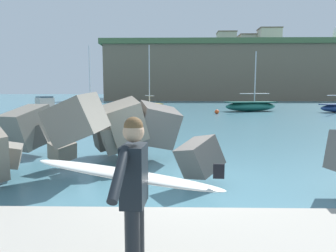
{
  "coord_description": "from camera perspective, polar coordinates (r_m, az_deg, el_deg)",
  "views": [
    {
      "loc": [
        -0.11,
        -6.82,
        2.26
      ],
      "look_at": [
        -0.25,
        0.5,
        1.4
      ],
      "focal_mm": 31.96,
      "sensor_mm": 36.0,
      "label": 1
    }
  ],
  "objects": [
    {
      "name": "boat_mid_centre",
      "position": [
        36.73,
        -3.76,
        3.9
      ],
      "size": [
        4.13,
        5.88,
        7.66
      ],
      "color": "#EAC64C",
      "rests_on": "ground"
    },
    {
      "name": "mooring_buoy_middle",
      "position": [
        29.77,
        9.29,
        2.7
      ],
      "size": [
        0.44,
        0.44,
        0.44
      ],
      "color": "#E54C1E",
      "rests_on": "ground"
    },
    {
      "name": "headland_bluff",
      "position": [
        89.73,
        17.12,
        9.36
      ],
      "size": [
        81.64,
        40.43,
        13.65
      ],
      "color": "#756651",
      "rests_on": "ground"
    },
    {
      "name": "breakwater_jetty",
      "position": [
        8.43,
        8.54,
        -0.96
      ],
      "size": [
        32.17,
        5.8,
        2.51
      ],
      "color": "#4C4944",
      "rests_on": "ground"
    },
    {
      "name": "station_building_central",
      "position": [
        94.28,
        18.73,
        15.31
      ],
      "size": [
        6.32,
        4.71,
        6.47
      ],
      "color": "beige",
      "rests_on": "headland_bluff"
    },
    {
      "name": "boat_near_right",
      "position": [
        25.78,
        -22.59,
        2.47
      ],
      "size": [
        4.85,
        5.6,
        1.85
      ],
      "color": "beige",
      "rests_on": "ground"
    },
    {
      "name": "mooring_buoy_inner",
      "position": [
        41.91,
        -13.06,
        3.76
      ],
      "size": [
        0.44,
        0.44,
        0.44
      ],
      "color": "yellow",
      "rests_on": "ground"
    },
    {
      "name": "station_building_east",
      "position": [
        96.75,
        15.33,
        14.85
      ],
      "size": [
        6.85,
        5.38,
        5.33
      ],
      "color": "#B2ADA3",
      "rests_on": "headland_bluff"
    },
    {
      "name": "boat_near_centre",
      "position": [
        34.46,
        15.49,
        3.69
      ],
      "size": [
        6.27,
        3.54,
        6.55
      ],
      "color": "#1E6656",
      "rests_on": "ground"
    },
    {
      "name": "station_building_west",
      "position": [
        92.47,
        11.06,
        15.46
      ],
      "size": [
        5.47,
        4.74,
        5.65
      ],
      "color": "#B2ADA3",
      "rests_on": "headland_bluff"
    },
    {
      "name": "mooring_buoy_outer",
      "position": [
        39.24,
        17.26,
        3.44
      ],
      "size": [
        0.44,
        0.44,
        0.44
      ],
      "color": "silver",
      "rests_on": "ground"
    },
    {
      "name": "boat_mid_right",
      "position": [
        40.13,
        -14.76,
        4.13
      ],
      "size": [
        3.95,
        4.11,
        7.91
      ],
      "color": "#1E6656",
      "rests_on": "ground"
    },
    {
      "name": "ground_plane",
      "position": [
        7.18,
        1.94,
        -11.64
      ],
      "size": [
        400.0,
        400.0,
        0.0
      ],
      "primitive_type": "plane",
      "color": "#42707F"
    },
    {
      "name": "surfer_with_board",
      "position": [
        3.15,
        -6.65,
        -11.54
      ],
      "size": [
        2.11,
        1.22,
        1.78
      ],
      "color": "black",
      "rests_on": "walkway_path"
    }
  ]
}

